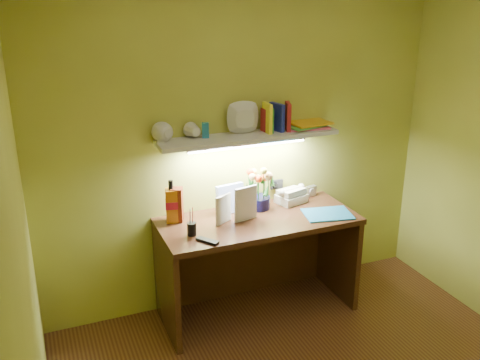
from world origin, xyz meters
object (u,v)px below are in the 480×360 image
(flower_bouquet, at_px, (258,188))
(whisky_bottle, at_px, (171,201))
(telephone, at_px, (291,194))
(desk, at_px, (258,266))
(desk_clock, at_px, (311,191))

(flower_bouquet, height_order, whisky_bottle, flower_bouquet)
(telephone, bearing_deg, whisky_bottle, 164.30)
(desk, distance_m, flower_bouquet, 0.57)
(desk, bearing_deg, whisky_bottle, 162.22)
(desk, bearing_deg, desk_clock, 23.79)
(desk, height_order, whisky_bottle, whisky_bottle)
(whisky_bottle, bearing_deg, telephone, 0.09)
(telephone, bearing_deg, flower_bouquet, 165.23)
(telephone, relative_size, desk_clock, 2.64)
(desk_clock, xyz_separation_m, whisky_bottle, (-1.13, -0.06, 0.11))
(desk, xyz_separation_m, telephone, (0.35, 0.18, 0.44))
(whisky_bottle, bearing_deg, flower_bouquet, -0.31)
(telephone, bearing_deg, desk, -168.26)
(desk, relative_size, flower_bouquet, 4.51)
(flower_bouquet, bearing_deg, whisky_bottle, 179.69)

